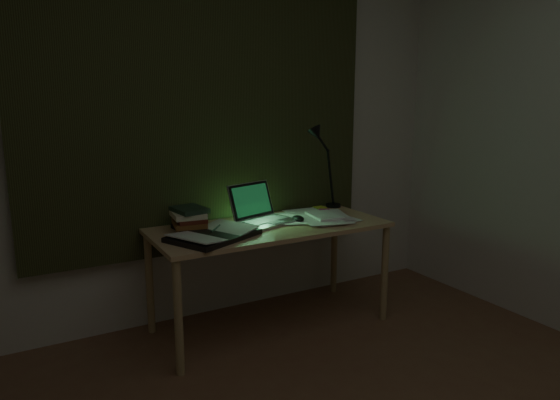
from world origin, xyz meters
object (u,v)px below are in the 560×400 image
Objects in this scene: open_textbook at (213,234)px; desk_lamp at (334,168)px; book_stack at (189,218)px; laptop at (268,204)px; loose_papers at (315,217)px; desk at (270,276)px.

open_textbook is 0.82× the size of desk_lamp.
desk_lamp reaches higher than book_stack.
laptop is 0.83× the size of open_textbook.
loose_papers is at bearing -18.10° from open_textbook.
open_textbook is at bearing -165.21° from desk_lamp.
loose_papers is at bearing -26.55° from laptop.
open_textbook reaches higher than loose_papers.
desk is 0.53m from open_textbook.
loose_papers is 0.72× the size of desk_lamp.
laptop reaches higher than desk.
desk is at bearing -161.96° from desk_lamp.
book_stack reaches higher than loose_papers.
open_textbook is at bearing -172.75° from loose_papers.
book_stack is 0.38× the size of desk_lamp.
open_textbook is at bearing -75.79° from book_stack.
desk is 3.76× the size of laptop.
desk_lamp reaches higher than laptop.
desk_lamp is (1.03, 0.34, 0.26)m from open_textbook.
desk is at bearing -179.48° from loose_papers.
book_stack is at bearing 78.86° from open_textbook.
desk is at bearing -121.21° from laptop.
book_stack is (-0.06, 0.23, 0.05)m from open_textbook.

